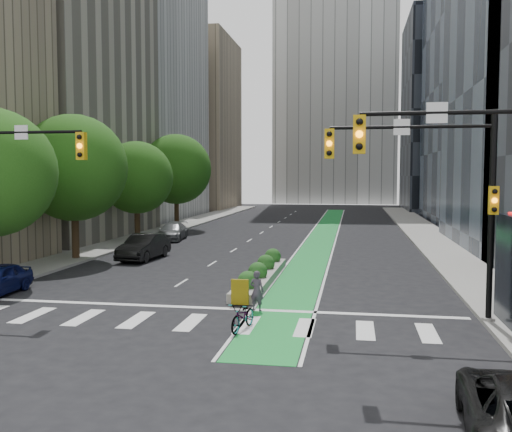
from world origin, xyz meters
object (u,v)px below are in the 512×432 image
at_px(bicycle, 243,316).
at_px(cyclist, 257,291).
at_px(parked_car_left_far, 172,232).
at_px(median_planter, 261,274).
at_px(parked_car_left_mid, 144,247).

bearing_deg(bicycle, cyclist, 101.81).
bearing_deg(cyclist, parked_car_left_far, -46.93).
distance_m(median_planter, parked_car_left_far, 18.93).
relative_size(cyclist, parked_car_left_mid, 0.33).
xyz_separation_m(cyclist, parked_car_left_far, (-10.58, 22.17, -0.10)).
bearing_deg(parked_car_left_mid, median_planter, -31.60).
bearing_deg(parked_car_left_mid, bicycle, -54.37).
height_order(median_planter, cyclist, cyclist).
distance_m(parked_car_left_mid, parked_car_left_far, 10.48).
relative_size(cyclist, parked_car_left_far, 0.33).
bearing_deg(parked_car_left_far, cyclist, -70.37).
distance_m(median_planter, parked_car_left_mid, 10.08).
distance_m(median_planter, bicycle, 8.74).
bearing_deg(median_planter, cyclist, -82.37).
relative_size(median_planter, cyclist, 6.64).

